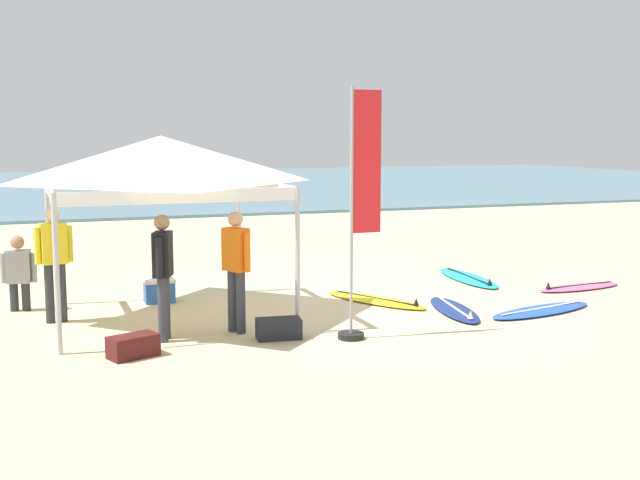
{
  "coord_description": "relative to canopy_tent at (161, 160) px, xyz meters",
  "views": [
    {
      "loc": [
        -4.2,
        -11.77,
        2.74
      ],
      "look_at": [
        0.43,
        0.62,
        1.0
      ],
      "focal_mm": 44.35,
      "sensor_mm": 36.0,
      "label": 1
    }
  ],
  "objects": [
    {
      "name": "surfboard_cyan",
      "position": [
        6.0,
        1.18,
        -2.35
      ],
      "size": [
        0.83,
        2.3,
        0.19
      ],
      "color": "#23B2CC",
      "rests_on": "ground"
    },
    {
      "name": "sea",
      "position": [
        2.29,
        32.51,
        -2.34
      ],
      "size": [
        80.0,
        36.0,
        0.1
      ],
      "primitive_type": "cube",
      "color": "#568499",
      "rests_on": "ground"
    },
    {
      "name": "person_orange",
      "position": [
        0.79,
        -1.27,
        -1.4
      ],
      "size": [
        0.36,
        0.5,
        1.71
      ],
      "color": "#383842",
      "rests_on": "ground"
    },
    {
      "name": "canopy_tent",
      "position": [
        0.0,
        0.0,
        0.0
      ],
      "size": [
        3.3,
        3.3,
        2.75
      ],
      "color": "#B7B7BC",
      "rests_on": "ground"
    },
    {
      "name": "banner_flag",
      "position": [
        2.28,
        -2.16,
        -0.82
      ],
      "size": [
        0.6,
        0.36,
        3.4
      ],
      "color": "#99999E",
      "rests_on": "ground"
    },
    {
      "name": "gear_bag_near_tent",
      "position": [
        -0.74,
        -2.04,
        -2.25
      ],
      "size": [
        0.67,
        0.51,
        0.28
      ],
      "primitive_type": "cube",
      "rotation": [
        0.0,
        0.0,
        0.36
      ],
      "color": "#4C1919",
      "rests_on": "ground"
    },
    {
      "name": "cooler_box",
      "position": [
        0.1,
        1.14,
        -2.19
      ],
      "size": [
        0.5,
        0.36,
        0.39
      ],
      "color": "#2D60B7",
      "rests_on": "ground"
    },
    {
      "name": "person_yellow",
      "position": [
        -1.56,
        0.26,
        -1.4
      ],
      "size": [
        0.54,
        0.28,
        1.71
      ],
      "color": "#2D2D33",
      "rests_on": "ground"
    },
    {
      "name": "surfboard_blue",
      "position": [
        5.6,
        -1.71,
        -2.35
      ],
      "size": [
        2.17,
        1.04,
        0.19
      ],
      "color": "blue",
      "rests_on": "ground"
    },
    {
      "name": "surfboard_yellow",
      "position": [
        3.48,
        -0.1,
        -2.35
      ],
      "size": [
        1.39,
        2.07,
        0.19
      ],
      "color": "yellow",
      "rests_on": "ground"
    },
    {
      "name": "ground_plane",
      "position": [
        2.29,
        -0.08,
        -2.39
      ],
      "size": [
        80.0,
        80.0,
        0.0
      ],
      "primitive_type": "plane",
      "color": "beige"
    },
    {
      "name": "person_grey",
      "position": [
        -2.07,
        1.27,
        -1.73
      ],
      "size": [
        0.54,
        0.28,
        1.2
      ],
      "color": "#2D2D33",
      "rests_on": "ground"
    },
    {
      "name": "person_black",
      "position": [
        -0.23,
        -1.35,
        -1.4
      ],
      "size": [
        0.33,
        0.52,
        1.71
      ],
      "color": "#383842",
      "rests_on": "ground"
    },
    {
      "name": "surfboard_navy",
      "position": [
        4.33,
        -1.18,
        -2.35
      ],
      "size": [
        0.91,
        1.98,
        0.19
      ],
      "color": "navy",
      "rests_on": "ground"
    },
    {
      "name": "surfboard_pink",
      "position": [
        7.4,
        -0.33,
        -2.35
      ],
      "size": [
        1.85,
        0.67,
        0.19
      ],
      "color": "pink",
      "rests_on": "ground"
    },
    {
      "name": "gear_bag_by_pole",
      "position": [
        1.24,
        -1.81,
        -2.25
      ],
      "size": [
        0.63,
        0.39,
        0.28
      ],
      "primitive_type": "cube",
      "rotation": [
        0.0,
        0.0,
        3.02
      ],
      "color": "#232328",
      "rests_on": "ground"
    }
  ]
}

